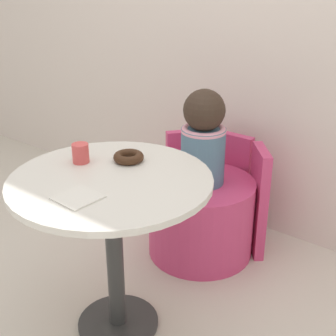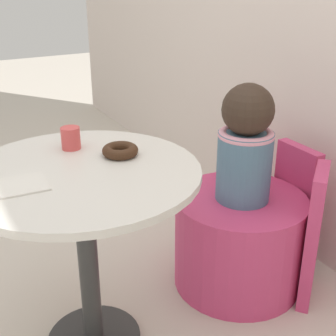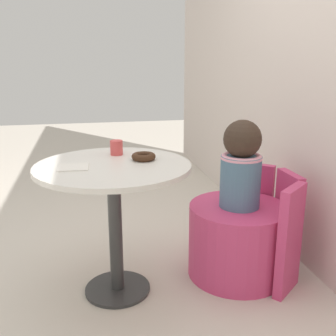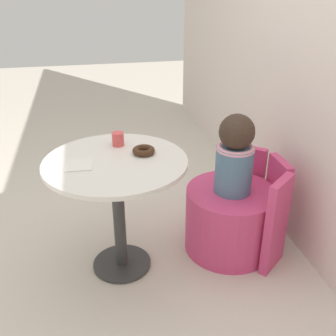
{
  "view_description": "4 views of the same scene",
  "coord_description": "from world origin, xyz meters",
  "px_view_note": "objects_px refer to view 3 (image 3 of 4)",
  "views": [
    {
      "loc": [
        1.18,
        -1.17,
        1.45
      ],
      "look_at": [
        0.02,
        0.35,
        0.61
      ],
      "focal_mm": 50.0,
      "sensor_mm": 36.0,
      "label": 1
    },
    {
      "loc": [
        1.37,
        -0.45,
        1.31
      ],
      "look_at": [
        0.05,
        0.28,
        0.65
      ],
      "focal_mm": 50.0,
      "sensor_mm": 36.0,
      "label": 2
    },
    {
      "loc": [
        1.93,
        -0.16,
        1.2
      ],
      "look_at": [
        -0.06,
        0.26,
        0.64
      ],
      "focal_mm": 42.0,
      "sensor_mm": 36.0,
      "label": 3
    },
    {
      "loc": [
        1.95,
        -0.15,
        1.6
      ],
      "look_at": [
        -0.01,
        0.26,
        0.61
      ],
      "focal_mm": 42.0,
      "sensor_mm": 36.0,
      "label": 4
    }
  ],
  "objects_px": {
    "tub_chair": "(237,240)",
    "donut": "(144,157)",
    "cup": "(116,148)",
    "round_table": "(114,191)",
    "child_figure": "(241,165)"
  },
  "relations": [
    {
      "from": "round_table",
      "to": "donut",
      "type": "relative_size",
      "value": 6.25
    },
    {
      "from": "tub_chair",
      "to": "donut",
      "type": "bearing_deg",
      "value": -91.42
    },
    {
      "from": "child_figure",
      "to": "tub_chair",
      "type": "bearing_deg",
      "value": 97.13
    },
    {
      "from": "donut",
      "to": "cup",
      "type": "distance_m",
      "value": 0.2
    },
    {
      "from": "tub_chair",
      "to": "child_figure",
      "type": "relative_size",
      "value": 1.15
    },
    {
      "from": "round_table",
      "to": "child_figure",
      "type": "bearing_deg",
      "value": 93.26
    },
    {
      "from": "tub_chair",
      "to": "donut",
      "type": "distance_m",
      "value": 0.74
    },
    {
      "from": "donut",
      "to": "round_table",
      "type": "bearing_deg",
      "value": -71.96
    },
    {
      "from": "tub_chair",
      "to": "cup",
      "type": "bearing_deg",
      "value": -103.45
    },
    {
      "from": "child_figure",
      "to": "cup",
      "type": "height_order",
      "value": "child_figure"
    },
    {
      "from": "round_table",
      "to": "tub_chair",
      "type": "xyz_separation_m",
      "value": [
        -0.04,
        0.69,
        -0.36
      ]
    },
    {
      "from": "round_table",
      "to": "tub_chair",
      "type": "relative_size",
      "value": 1.4
    },
    {
      "from": "tub_chair",
      "to": "donut",
      "type": "relative_size",
      "value": 4.47
    },
    {
      "from": "tub_chair",
      "to": "child_figure",
      "type": "xyz_separation_m",
      "value": [
        0.0,
        -0.0,
        0.45
      ]
    },
    {
      "from": "tub_chair",
      "to": "cup",
      "type": "xyz_separation_m",
      "value": [
        -0.16,
        -0.66,
        0.54
      ]
    }
  ]
}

